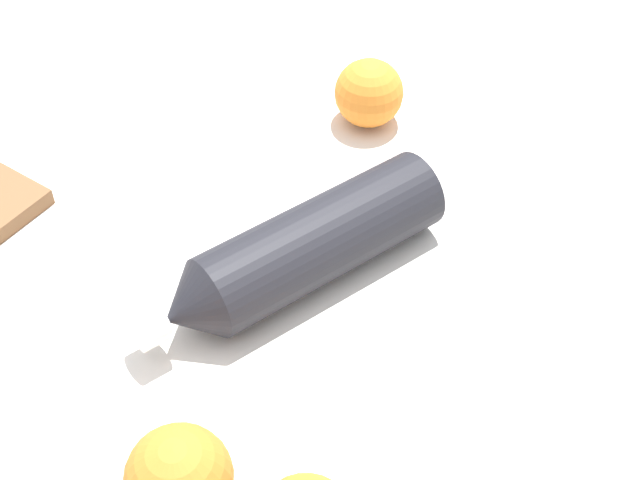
{
  "coord_description": "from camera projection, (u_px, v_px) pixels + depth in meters",
  "views": [
    {
      "loc": [
        0.45,
        -0.4,
        0.62
      ],
      "look_at": [
        0.01,
        -0.04,
        0.04
      ],
      "focal_mm": 48.79,
      "sensor_mm": 36.0,
      "label": 1
    }
  ],
  "objects": [
    {
      "name": "ground_plane",
      "position": [
        339.0,
        242.0,
        0.87
      ],
      "size": [
        2.4,
        2.4,
        0.0
      ],
      "primitive_type": "plane",
      "color": "silver"
    },
    {
      "name": "water_bottle",
      "position": [
        298.0,
        251.0,
        0.8
      ],
      "size": [
        0.09,
        0.32,
        0.08
      ],
      "rotation": [
        0.0,
        0.0,
        4.66
      ],
      "color": "black",
      "rests_on": "ground_plane"
    },
    {
      "name": "orange_1",
      "position": [
        369.0,
        93.0,
        0.97
      ],
      "size": [
        0.08,
        0.08,
        0.08
      ],
      "primitive_type": "sphere",
      "color": "orange",
      "rests_on": "ground_plane"
    },
    {
      "name": "orange_2",
      "position": [
        179.0,
        478.0,
        0.64
      ],
      "size": [
        0.08,
        0.08,
        0.08
      ],
      "primitive_type": "sphere",
      "color": "orange",
      "rests_on": "ground_plane"
    }
  ]
}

